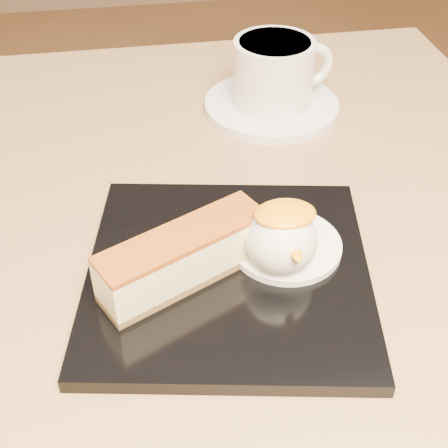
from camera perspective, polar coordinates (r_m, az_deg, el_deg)
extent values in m
cube|color=brown|center=(0.55, -5.93, -3.29)|extent=(0.80, 0.80, 0.04)
cube|color=black|center=(0.49, 0.39, -4.50)|extent=(0.26, 0.26, 0.01)
cube|color=brown|center=(0.48, -3.63, -4.61)|extent=(0.14, 0.09, 0.01)
cube|color=#FFF0A6|center=(0.47, -3.73, -2.89)|extent=(0.14, 0.09, 0.03)
cube|color=#8A410F|center=(0.46, -3.83, -1.18)|extent=(0.14, 0.09, 0.00)
cylinder|color=white|center=(0.51, 5.68, -1.93)|extent=(0.09, 0.09, 0.01)
sphere|color=white|center=(0.47, 5.27, -1.48)|extent=(0.06, 0.06, 0.06)
ellipsoid|color=#FF9608|center=(0.46, 5.63, 0.94)|extent=(0.05, 0.04, 0.01)
ellipsoid|color=green|center=(0.51, 1.92, -0.51)|extent=(0.02, 0.01, 0.00)
ellipsoid|color=green|center=(0.52, 2.88, 0.04)|extent=(0.02, 0.02, 0.00)
ellipsoid|color=green|center=(0.52, 0.88, -0.03)|extent=(0.01, 0.02, 0.00)
cylinder|color=white|center=(0.71, 4.36, 10.74)|extent=(0.15, 0.15, 0.01)
cylinder|color=white|center=(0.70, 4.53, 13.65)|extent=(0.09, 0.09, 0.07)
cylinder|color=black|center=(0.68, 4.68, 16.15)|extent=(0.08, 0.08, 0.00)
torus|color=white|center=(0.72, 8.10, 14.19)|extent=(0.05, 0.02, 0.05)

